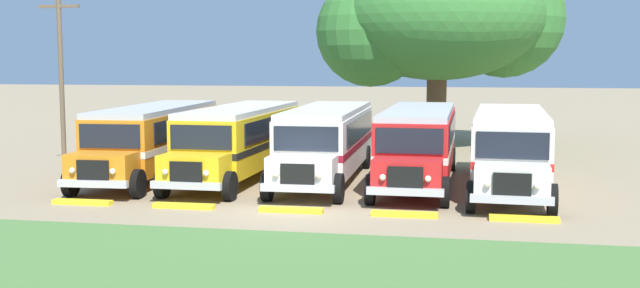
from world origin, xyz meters
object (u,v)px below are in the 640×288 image
parked_bus_slot_4 (510,145)px  utility_pole (61,77)px  parked_bus_slot_3 (418,141)px  broad_shade_tree (441,21)px  parked_bus_slot_0 (154,137)px  parked_bus_slot_1 (240,138)px  parked_bus_slot_2 (327,140)px

parked_bus_slot_4 → utility_pole: utility_pole is taller
parked_bus_slot_3 → broad_shade_tree: bearing=178.7°
parked_bus_slot_0 → parked_bus_slot_1: 3.54m
parked_bus_slot_4 → parked_bus_slot_2: bearing=-93.8°
broad_shade_tree → parked_bus_slot_4: bearing=-77.7°
utility_pole → parked_bus_slot_0: bearing=-6.1°
parked_bus_slot_1 → parked_bus_slot_2: 3.48m
parked_bus_slot_1 → utility_pole: bearing=-90.6°
parked_bus_slot_4 → broad_shade_tree: broad_shade_tree is taller
parked_bus_slot_0 → parked_bus_slot_2: 7.02m
parked_bus_slot_1 → broad_shade_tree: bearing=151.0°
parked_bus_slot_0 → parked_bus_slot_2: same height
parked_bus_slot_2 → broad_shade_tree: broad_shade_tree is taller
parked_bus_slot_3 → parked_bus_slot_4: (3.37, -0.77, 0.00)m
parked_bus_slot_2 → parked_bus_slot_3: same height
broad_shade_tree → parked_bus_slot_3: bearing=-91.9°
broad_shade_tree → utility_pole: size_ratio=1.75×
broad_shade_tree → utility_pole: broad_shade_tree is taller
parked_bus_slot_2 → utility_pole: 11.49m
parked_bus_slot_3 → parked_bus_slot_4: size_ratio=1.00×
parked_bus_slot_2 → parked_bus_slot_3: size_ratio=1.00×
parked_bus_slot_4 → parked_bus_slot_1: bearing=-90.6°
parked_bus_slot_3 → broad_shade_tree: size_ratio=0.83×
utility_pole → parked_bus_slot_3: bearing=-0.2°
parked_bus_slot_2 → parked_bus_slot_1: bearing=-87.9°
parked_bus_slot_4 → utility_pole: bearing=-89.9°
parked_bus_slot_0 → parked_bus_slot_2: (7.00, 0.41, 0.00)m
parked_bus_slot_0 → parked_bus_slot_4: 13.95m
parked_bus_slot_0 → parked_bus_slot_3: same height
parked_bus_slot_4 → broad_shade_tree: bearing=-165.0°
parked_bus_slot_3 → parked_bus_slot_1: bearing=-88.0°
utility_pole → parked_bus_slot_1: bearing=-1.7°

